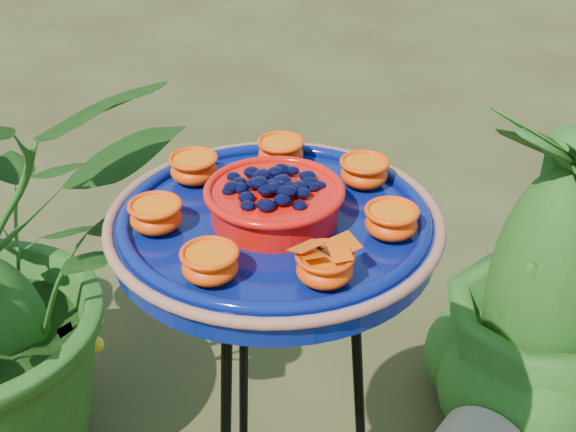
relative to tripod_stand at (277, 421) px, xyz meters
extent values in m
torus|color=black|center=(0.00, 0.00, 0.35)|extent=(0.34, 0.34, 0.02)
cylinder|color=black|center=(-0.05, 0.14, -0.10)|extent=(0.05, 0.09, 0.89)
cylinder|color=#07135B|center=(0.00, 0.00, 0.38)|extent=(0.59, 0.59, 0.04)
torus|color=brown|center=(0.00, 0.00, 0.40)|extent=(0.48, 0.48, 0.02)
torus|color=#07135B|center=(0.00, 0.00, 0.40)|extent=(0.44, 0.44, 0.02)
cylinder|color=red|center=(0.00, 0.00, 0.42)|extent=(0.23, 0.23, 0.04)
torus|color=red|center=(0.00, 0.00, 0.44)|extent=(0.20, 0.20, 0.01)
ellipsoid|color=black|center=(0.00, 0.00, 0.45)|extent=(0.16, 0.16, 0.03)
ellipsoid|color=#FF3802|center=(0.14, 0.08, 0.42)|extent=(0.07, 0.07, 0.04)
cylinder|color=orange|center=(0.14, 0.08, 0.43)|extent=(0.07, 0.07, 0.01)
ellipsoid|color=#FF3802|center=(0.02, 0.16, 0.42)|extent=(0.07, 0.07, 0.04)
cylinder|color=orange|center=(0.02, 0.16, 0.43)|extent=(0.07, 0.07, 0.01)
ellipsoid|color=#FF3802|center=(-0.11, 0.12, 0.42)|extent=(0.07, 0.07, 0.04)
cylinder|color=orange|center=(-0.11, 0.12, 0.43)|extent=(0.07, 0.07, 0.01)
ellipsoid|color=#FF3802|center=(-0.16, -0.01, 0.42)|extent=(0.07, 0.07, 0.04)
cylinder|color=orange|center=(-0.16, -0.01, 0.43)|extent=(0.07, 0.07, 0.01)
ellipsoid|color=#FF3802|center=(-0.09, -0.14, 0.42)|extent=(0.07, 0.07, 0.04)
cylinder|color=orange|center=(-0.09, -0.14, 0.43)|extent=(0.07, 0.07, 0.01)
ellipsoid|color=#FF3802|center=(0.05, -0.16, 0.42)|extent=(0.07, 0.07, 0.04)
cylinder|color=orange|center=(0.05, -0.16, 0.43)|extent=(0.07, 0.07, 0.01)
ellipsoid|color=#FF3802|center=(0.15, -0.06, 0.42)|extent=(0.07, 0.07, 0.04)
cylinder|color=orange|center=(0.15, -0.06, 0.43)|extent=(0.07, 0.07, 0.01)
cylinder|color=black|center=(0.05, -0.16, 0.44)|extent=(0.02, 0.02, 0.00)
cube|color=#FF4F05|center=(0.03, -0.15, 0.45)|extent=(0.05, 0.05, 0.01)
cube|color=#FF4F05|center=(0.07, -0.15, 0.45)|extent=(0.05, 0.05, 0.01)
imported|color=#214A13|center=(0.68, 0.52, -0.12)|extent=(0.62, 0.62, 0.86)
camera|label=1|loc=(-0.06, -0.96, 0.99)|focal=50.00mm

